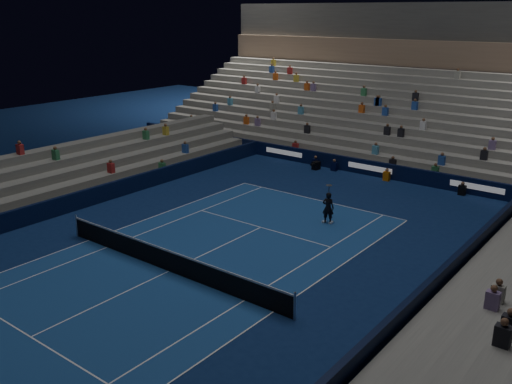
{
  "coord_description": "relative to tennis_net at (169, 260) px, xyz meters",
  "views": [
    {
      "loc": [
        16.15,
        -14.78,
        10.49
      ],
      "look_at": [
        0.0,
        6.0,
        2.0
      ],
      "focal_mm": 39.43,
      "sensor_mm": 36.0,
      "label": 1
    }
  ],
  "objects": [
    {
      "name": "tennis_net",
      "position": [
        0.0,
        0.0,
        0.0
      ],
      "size": [
        12.9,
        0.1,
        1.1
      ],
      "color": "#B2B2B7",
      "rests_on": "ground"
    },
    {
      "name": "sponsor_barrier_far",
      "position": [
        0.0,
        18.5,
        -0.0
      ],
      "size": [
        44.0,
        0.25,
        1.0
      ],
      "primitive_type": "cube",
      "color": "black",
      "rests_on": "ground"
    },
    {
      "name": "grandstand_east",
      "position": [
        13.17,
        0.0,
        0.41
      ],
      "size": [
        5.0,
        37.0,
        2.5
      ],
      "color": "slate",
      "rests_on": "ground"
    },
    {
      "name": "tennis_player",
      "position": [
        2.35,
        9.04,
        0.33
      ],
      "size": [
        0.69,
        0.54,
        1.67
      ],
      "primitive_type": "imported",
      "rotation": [
        0.0,
        0.0,
        3.4
      ],
      "color": "black",
      "rests_on": "ground"
    },
    {
      "name": "broadcast_camera",
      "position": [
        -3.67,
        17.49,
        -0.21
      ],
      "size": [
        0.47,
        0.89,
        0.56
      ],
      "color": "black",
      "rests_on": "ground"
    },
    {
      "name": "sponsor_barrier_west",
      "position": [
        -9.7,
        0.0,
        -0.0
      ],
      "size": [
        0.25,
        37.0,
        1.0
      ],
      "primitive_type": "cube",
      "color": "black",
      "rests_on": "ground"
    },
    {
      "name": "grandstand_main",
      "position": [
        0.0,
        27.9,
        2.87
      ],
      "size": [
        44.0,
        15.2,
        11.2
      ],
      "color": "slate",
      "rests_on": "ground"
    },
    {
      "name": "grandstand_west",
      "position": [
        -13.17,
        0.0,
        0.41
      ],
      "size": [
        5.0,
        37.0,
        2.5
      ],
      "color": "slate",
      "rests_on": "ground"
    },
    {
      "name": "sponsor_barrier_east",
      "position": [
        9.7,
        0.0,
        -0.0
      ],
      "size": [
        0.25,
        37.0,
        1.0
      ],
      "primitive_type": "cube",
      "color": "black",
      "rests_on": "ground"
    },
    {
      "name": "court_surface",
      "position": [
        0.0,
        0.0,
        -0.5
      ],
      "size": [
        10.97,
        23.77,
        0.01
      ],
      "primitive_type": "cube",
      "color": "navy",
      "rests_on": "ground"
    },
    {
      "name": "ground",
      "position": [
        0.0,
        0.0,
        -0.5
      ],
      "size": [
        90.0,
        90.0,
        0.0
      ],
      "primitive_type": "plane",
      "color": "#0C1F4B",
      "rests_on": "ground"
    }
  ]
}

